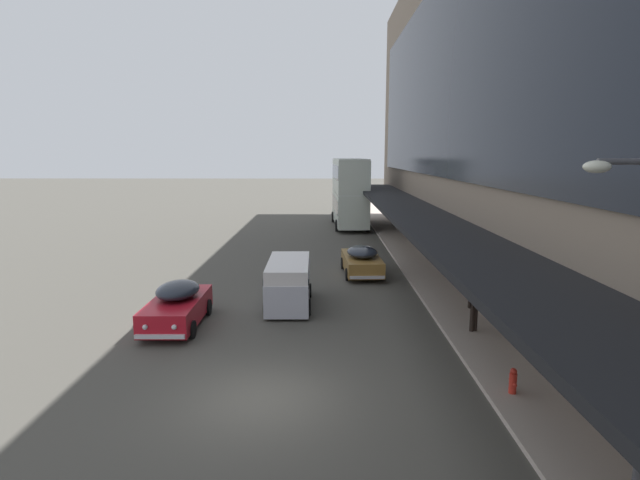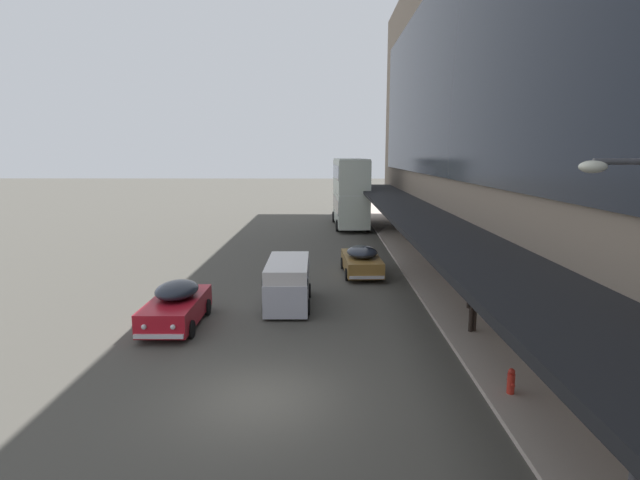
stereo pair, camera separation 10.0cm
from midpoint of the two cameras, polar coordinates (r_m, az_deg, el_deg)
The scene contains 8 objects.
ground at distance 14.02m, azimuth -6.70°, elevation -17.57°, with size 240.00×240.00×0.00m, color #48453E.
transit_bus_kerbside_front at distance 44.37m, azimuth 3.54°, elevation 5.69°, with size 3.05×9.17×6.02m.
sedan_second_near at distance 26.97m, azimuth 4.88°, elevation -2.34°, with size 2.15×4.65×1.56m.
sedan_far_back at distance 19.75m, azimuth -15.94°, elevation -7.11°, with size 1.94×4.38×1.65m.
sedan_oncoming_front at distance 52.18m, azimuth 3.13°, elevation 3.56°, with size 1.91×4.66×1.51m.
vw_van at distance 21.47m, azimuth -3.54°, elevation -4.59°, with size 1.96×4.58×1.96m.
pedestrian_at_kerb at distance 18.74m, azimuth 17.28°, elevation -6.92°, with size 0.55×0.40×1.86m.
fire_hydrant at distance 14.65m, azimuth 21.18°, elevation -14.80°, with size 0.20×0.40×0.70m.
Camera 2 is at (1.72, -12.34, 6.44)m, focal length 28.00 mm.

